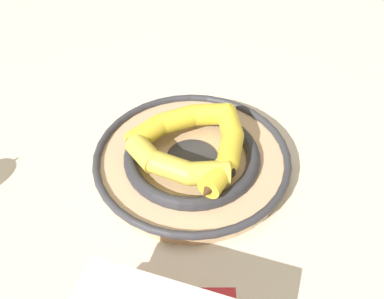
{
  "coord_description": "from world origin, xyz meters",
  "views": [
    {
      "loc": [
        0.52,
        -0.01,
        0.57
      ],
      "look_at": [
        -0.02,
        -0.01,
        0.04
      ],
      "focal_mm": 42.0,
      "sensor_mm": 36.0,
      "label": 1
    }
  ],
  "objects_px": {
    "decorative_bowl": "(192,159)",
    "banana_b": "(181,122)",
    "banana_a": "(226,150)",
    "banana_c": "(173,163)"
  },
  "relations": [
    {
      "from": "decorative_bowl",
      "to": "banana_a",
      "type": "distance_m",
      "value": 0.07
    },
    {
      "from": "banana_c",
      "to": "banana_b",
      "type": "bearing_deg",
      "value": 108.86
    },
    {
      "from": "banana_b",
      "to": "banana_a",
      "type": "bearing_deg",
      "value": 112.86
    },
    {
      "from": "decorative_bowl",
      "to": "banana_b",
      "type": "height_order",
      "value": "banana_b"
    },
    {
      "from": "banana_c",
      "to": "decorative_bowl",
      "type": "bearing_deg",
      "value": 81.76
    },
    {
      "from": "banana_b",
      "to": "banana_c",
      "type": "bearing_deg",
      "value": 59.4
    },
    {
      "from": "decorative_bowl",
      "to": "banana_a",
      "type": "xyz_separation_m",
      "value": [
        0.02,
        0.06,
        0.04
      ]
    },
    {
      "from": "banana_a",
      "to": "banana_c",
      "type": "height_order",
      "value": "same"
    },
    {
      "from": "decorative_bowl",
      "to": "banana_b",
      "type": "bearing_deg",
      "value": -160.65
    },
    {
      "from": "decorative_bowl",
      "to": "banana_c",
      "type": "relative_size",
      "value": 1.84
    }
  ]
}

